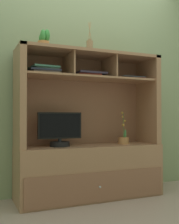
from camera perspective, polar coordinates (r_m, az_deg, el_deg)
floor_plane at (r=3.11m, az=0.00°, el=-16.84°), size 6.00×6.00×0.02m
back_wall at (r=3.29m, az=-1.87°, el=8.84°), size 6.00×0.02×2.80m
media_console at (r=3.02m, az=-0.07°, el=-8.19°), size 1.51×0.51×1.51m
tv_monitor at (r=2.87m, az=-5.95°, el=-3.90°), size 0.45×0.20×0.34m
potted_orchid at (r=3.16m, az=6.82°, el=-5.48°), size 0.13×0.13×0.35m
magazine_stack_left at (r=2.89m, az=-9.03°, el=8.12°), size 0.30×0.28×0.08m
magazine_stack_centre at (r=3.06m, az=-0.20°, el=7.39°), size 0.32×0.30×0.05m
magazine_stack_right at (r=3.20m, az=8.06°, el=6.71°), size 0.32×0.23×0.02m
diffuser_bottle at (r=3.08m, az=0.05°, el=12.98°), size 0.07×0.07×0.33m
potted_succulent at (r=2.95m, az=-9.13°, el=13.92°), size 0.13×0.13×0.20m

